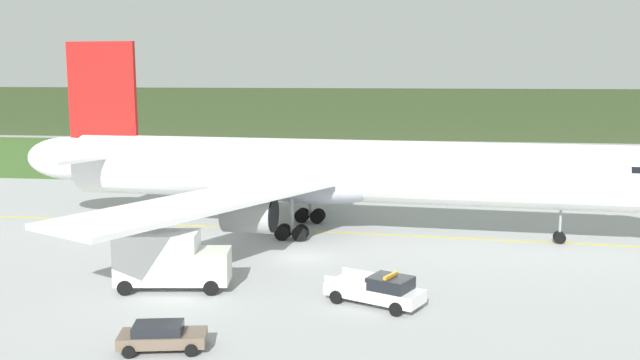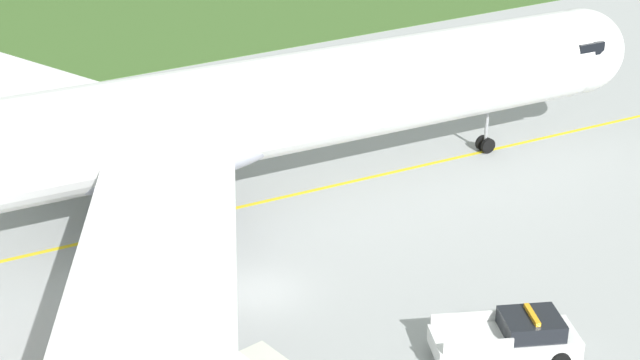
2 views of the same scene
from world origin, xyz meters
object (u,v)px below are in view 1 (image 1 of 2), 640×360
Objects in this scene: catering_truck at (169,260)px; staff_car at (161,336)px; ops_pickup_truck at (378,290)px; airliner at (330,172)px.

catering_truck is 1.62× the size of staff_car.
ops_pickup_truck is 12.81m from catering_truck.
staff_car is (2.88, -9.01, -1.15)m from catering_truck.
ops_pickup_truck is 0.84× the size of catering_truck.
staff_car is (-9.83, -7.83, -0.20)m from ops_pickup_truck.
catering_truck reaches higher than staff_car.
airliner is at bearing 64.41° from catering_truck.
ops_pickup_truck is 12.57m from staff_car.
airliner is 18.38m from catering_truck.
catering_truck is at bearing -115.59° from airliner.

